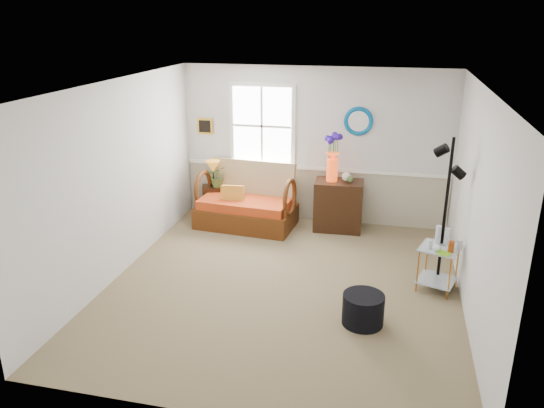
% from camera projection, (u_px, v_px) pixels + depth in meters
% --- Properties ---
extents(floor, '(4.50, 5.00, 0.01)m').
position_uv_depth(floor, '(283.00, 285.00, 6.99)').
color(floor, '#71664E').
rests_on(floor, ground).
extents(ceiling, '(4.50, 5.00, 0.01)m').
position_uv_depth(ceiling, '(285.00, 85.00, 6.11)').
color(ceiling, white).
rests_on(ceiling, walls).
extents(walls, '(4.51, 5.01, 2.60)m').
position_uv_depth(walls, '(284.00, 192.00, 6.55)').
color(walls, silver).
rests_on(walls, floor).
extents(wainscot, '(4.46, 0.02, 0.90)m').
position_uv_depth(wainscot, '(313.00, 194.00, 9.11)').
color(wainscot, '#ADA48B').
rests_on(wainscot, walls).
extents(chair_rail, '(4.46, 0.04, 0.06)m').
position_uv_depth(chair_rail, '(314.00, 168.00, 8.94)').
color(chair_rail, white).
rests_on(chair_rail, walls).
extents(window, '(1.14, 0.06, 1.44)m').
position_uv_depth(window, '(262.00, 126.00, 8.90)').
color(window, white).
rests_on(window, walls).
extents(picture, '(0.28, 0.03, 0.28)m').
position_uv_depth(picture, '(205.00, 126.00, 9.15)').
color(picture, '#BB8D24').
rests_on(picture, walls).
extents(mirror, '(0.47, 0.07, 0.47)m').
position_uv_depth(mirror, '(358.00, 121.00, 8.52)').
color(mirror, '#00639B').
rests_on(mirror, walls).
extents(loveseat, '(1.66, 1.04, 1.04)m').
position_uv_depth(loveseat, '(246.00, 196.00, 8.79)').
color(loveseat, '#652D0C').
rests_on(loveseat, floor).
extents(throw_pillow, '(0.39, 0.14, 0.38)m').
position_uv_depth(throw_pillow, '(233.00, 197.00, 8.74)').
color(throw_pillow, '#C45311').
rests_on(throw_pillow, loveseat).
extents(lamp_stand, '(0.40, 0.40, 0.55)m').
position_uv_depth(lamp_stand, '(212.00, 201.00, 9.30)').
color(lamp_stand, black).
rests_on(lamp_stand, floor).
extents(table_lamp, '(0.30, 0.30, 0.46)m').
position_uv_depth(table_lamp, '(213.00, 174.00, 9.13)').
color(table_lamp, orange).
rests_on(table_lamp, lamp_stand).
extents(potted_plant, '(0.40, 0.43, 0.30)m').
position_uv_depth(potted_plant, '(218.00, 178.00, 9.13)').
color(potted_plant, '#496A30').
rests_on(potted_plant, lamp_stand).
extents(cabinet, '(0.79, 0.53, 0.83)m').
position_uv_depth(cabinet, '(338.00, 206.00, 8.69)').
color(cabinet, black).
rests_on(cabinet, floor).
extents(flower_vase, '(0.29, 0.29, 0.78)m').
position_uv_depth(flower_vase, '(333.00, 158.00, 8.45)').
color(flower_vase, '#E34010').
rests_on(flower_vase, cabinet).
extents(side_table, '(0.59, 0.59, 0.59)m').
position_uv_depth(side_table, '(438.00, 269.00, 6.79)').
color(side_table, '#C57A30').
rests_on(side_table, floor).
extents(tabletop_items, '(0.54, 0.54, 0.25)m').
position_uv_depth(tabletop_items, '(445.00, 240.00, 6.62)').
color(tabletop_items, silver).
rests_on(tabletop_items, side_table).
extents(floor_lamp, '(0.37, 0.37, 1.98)m').
position_uv_depth(floor_lamp, '(445.00, 214.00, 6.69)').
color(floor_lamp, black).
rests_on(floor_lamp, floor).
extents(ottoman, '(0.51, 0.51, 0.37)m').
position_uv_depth(ottoman, '(363.00, 309.00, 6.07)').
color(ottoman, black).
rests_on(ottoman, floor).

